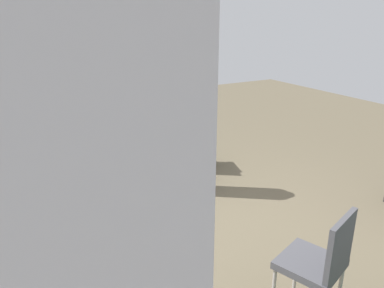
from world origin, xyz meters
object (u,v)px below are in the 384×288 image
(chair_aisle, at_px, (194,135))
(yarn_ball, at_px, (99,123))
(chair_tucked_left, at_px, (320,260))
(person_attendee_standing, at_px, (193,128))
(table_foreground, at_px, (133,145))
(scissors_red, at_px, (157,116))
(chair_tucked_right, at_px, (89,163))
(laptop_silver, at_px, (142,117))

(chair_aisle, distance_m, yarn_ball, 1.43)
(chair_tucked_left, distance_m, person_attendee_standing, 2.49)
(table_foreground, relative_size, scissors_red, 8.98)
(yarn_ball, xyz_separation_m, scissors_red, (-0.95, -0.06, -0.04))
(table_foreground, relative_size, chair_tucked_right, 1.65)
(person_attendee_standing, height_order, laptop_silver, person_attendee_standing)
(scissors_red, bearing_deg, yarn_ball, -175.31)
(chair_aisle, bearing_deg, scissors_red, -134.35)
(yarn_ball, relative_size, scissors_red, 0.51)
(yarn_ball, bearing_deg, laptop_silver, -177.49)
(chair_aisle, xyz_separation_m, laptop_silver, (0.60, -0.57, 0.23))
(table_foreground, xyz_separation_m, chair_aisle, (-0.82, 0.45, 0.17))
(person_attendee_standing, xyz_separation_m, laptop_silver, (0.21, -1.26, -0.12))
(laptop_silver, height_order, yarn_ball, laptop_silver)
(chair_tucked_right, distance_m, chair_aisle, 1.76)
(chair_tucked_left, bearing_deg, scissors_red, 65.97)
(chair_tucked_right, relative_size, scissors_red, 5.43)
(laptop_silver, distance_m, yarn_ball, 0.70)
(scissors_red, bearing_deg, chair_tucked_left, -93.72)
(table_foreground, height_order, chair_aisle, chair_aisle)
(laptop_silver, xyz_separation_m, yarn_ball, (0.70, 0.03, 0.01))
(table_foreground, distance_m, laptop_silver, 0.48)
(chair_tucked_left, bearing_deg, chair_aisle, 58.87)
(person_attendee_standing, bearing_deg, yarn_ball, -141.20)
(chair_aisle, height_order, scissors_red, chair_aisle)
(table_foreground, height_order, chair_tucked_left, chair_tucked_left)
(person_attendee_standing, height_order, yarn_ball, person_attendee_standing)
(table_foreground, relative_size, person_attendee_standing, 1.00)
(chair_tucked_left, relative_size, chair_tucked_right, 0.98)
(table_foreground, distance_m, person_attendee_standing, 1.32)
(chair_tucked_left, bearing_deg, table_foreground, 73.38)
(table_foreground, bearing_deg, chair_tucked_right, 43.83)
(chair_tucked_left, distance_m, scissors_red, 3.75)
(chair_aisle, xyz_separation_m, scissors_red, (0.35, -0.60, 0.20))
(table_foreground, bearing_deg, scissors_red, -163.41)
(chair_tucked_right, bearing_deg, table_foreground, -103.92)
(chair_aisle, height_order, laptop_silver, chair_aisle)
(chair_tucked_left, relative_size, chair_aisle, 1.01)
(chair_tucked_left, bearing_deg, yarn_ball, 80.68)
(chair_tucked_left, bearing_deg, person_attendee_standing, 64.58)
(chair_tucked_right, distance_m, laptop_silver, 1.49)
(yarn_ball, bearing_deg, chair_tucked_right, 66.37)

